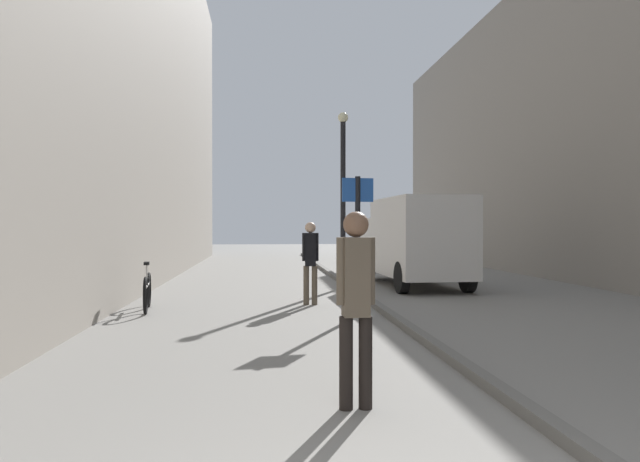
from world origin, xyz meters
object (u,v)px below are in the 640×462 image
Objects in this scene: pedestrian_mid_block at (356,295)px; street_sign_post at (358,233)px; bicycle_leaning at (147,291)px; lamp_post at (343,188)px; delivery_van at (414,239)px; pedestrian_main_foreground at (310,257)px.

street_sign_post reaches higher than pedestrian_mid_block.
pedestrian_mid_block reaches higher than bicycle_leaning.
bicycle_leaning is (-3.12, 6.57, -0.67)m from pedestrian_mid_block.
pedestrian_mid_block is 5.54m from street_sign_post.
street_sign_post is at bearing 78.07° from pedestrian_mid_block.
lamp_post is at bearing 80.33° from pedestrian_mid_block.
lamp_post reaches higher than pedestrian_mid_block.
bicycle_leaning is at bearing 113.01° from pedestrian_mid_block.
street_sign_post reaches higher than bicycle_leaning.
bicycle_leaning is (-6.51, -4.19, -0.92)m from delivery_van.
delivery_van is 1.13× the size of lamp_post.
street_sign_post is at bearing -116.97° from delivery_van.
lamp_post reaches higher than bicycle_leaning.
delivery_van reaches higher than pedestrian_mid_block.
delivery_van is at bearing -127.10° from pedestrian_main_foreground.
pedestrian_main_foreground is at bearing 1.98° from bicycle_leaning.
street_sign_post is 0.55× the size of lamp_post.
street_sign_post is (-2.47, -5.32, 0.24)m from delivery_van.
pedestrian_main_foreground is 3.40m from bicycle_leaning.
lamp_post is at bearing -105.03° from pedestrian_main_foreground.
street_sign_post is 4.35m from bicycle_leaning.
pedestrian_main_foreground is 3.90m from lamp_post.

